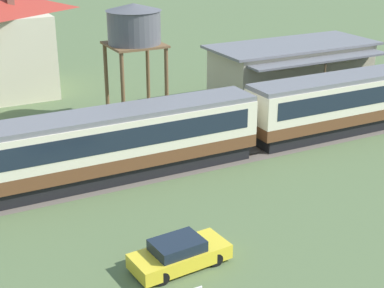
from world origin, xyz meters
The scene contains 6 objects.
ground_plane centered at (0.00, 0.00, 0.00)m, with size 600.00×600.00×0.00m, color #566B42.
passenger_train centered at (-9.91, -0.23, 2.30)m, with size 73.33×2.94×4.15m.
railway_track centered at (-16.34, -0.23, 0.01)m, with size 120.18×3.60×0.04m.
station_building centered at (-0.96, 7.74, 2.43)m, with size 13.98×7.36×4.79m.
water_tower centered at (-14.54, 8.44, 7.16)m, with size 3.98×3.98×8.81m.
parked_car_yellow centered at (-20.38, -10.47, 0.64)m, with size 4.55×2.20×1.34m.
Camera 1 is at (-30.22, -30.56, 14.57)m, focal length 55.00 mm.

